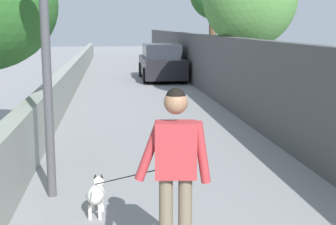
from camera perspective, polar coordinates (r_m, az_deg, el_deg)
ground_plane at (r=15.46m, az=-3.10°, el=1.64°), size 80.00×80.00×0.00m
wall_left at (r=13.45m, az=-12.70°, el=2.30°), size 48.00×0.30×1.02m
fence_right at (r=13.74m, az=7.39°, el=4.70°), size 48.00×0.30×2.01m
person_skateboarder at (r=4.44m, az=0.91°, el=-5.98°), size 0.26×0.72×1.69m
dog at (r=6.09m, az=-8.47°, el=-9.45°), size 1.83×0.93×1.06m
car_near at (r=21.03m, az=-0.78°, el=5.91°), size 4.39×1.80×1.54m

